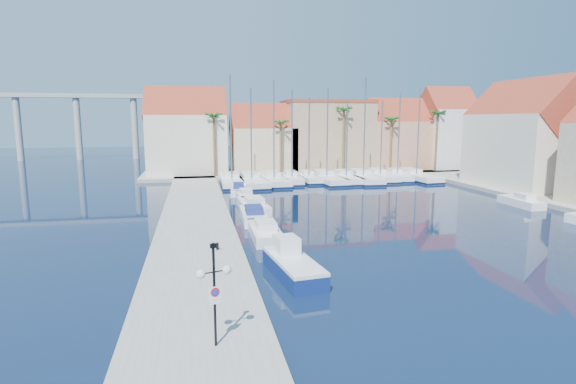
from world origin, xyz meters
The scene contains 35 objects.
ground centered at (0.00, 0.00, 0.00)m, with size 260.00×260.00×0.00m, color black.
quay_west centered at (-9.00, 13.50, 0.25)m, with size 6.00×77.00×0.50m, color gray.
shore_north centered at (10.00, 48.00, 0.25)m, with size 54.00×16.00×0.50m, color gray.
lamp_post centered at (-8.35, -9.54, 3.10)m, with size 1.31×0.63×3.96m.
bollard centered at (-7.65, 3.11, 0.72)m, with size 0.18×0.18×0.45m, color black.
fishing_boat centered at (-3.64, -1.34, 0.69)m, with size 2.67×6.10×2.07m.
motorboat_west_0 centered at (-3.88, 7.33, 0.51)m, with size 2.15×6.41×1.40m.
motorboat_west_1 centered at (-3.96, 13.32, 0.51)m, with size 2.31×6.52×1.40m.
motorboat_west_2 centered at (-3.40, 17.92, 0.51)m, with size 2.63×7.39×1.40m.
motorboat_west_3 centered at (-3.61, 23.21, 0.51)m, with size 1.96×5.13×1.40m.
motorboat_west_4 centered at (-3.84, 28.09, 0.51)m, with size 2.36×5.76×1.40m.
motorboat_east_1 centered at (24.00, 14.30, 0.51)m, with size 1.88×5.44×1.40m.
sailboat_0 centered at (-4.06, 35.79, 0.59)m, with size 3.14×11.24×14.60m.
sailboat_1 centered at (-1.49, 35.20, 0.57)m, with size 3.86×12.07×12.92m.
sailboat_2 centered at (1.68, 35.63, 0.59)m, with size 3.35×11.05×14.06m.
sailboat_3 centered at (4.40, 36.10, 0.61)m, with size 2.90×8.93×12.89m.
sailboat_4 centered at (6.92, 36.61, 0.61)m, with size 2.32×8.17×11.85m.
sailboat_5 centered at (9.31, 36.02, 0.57)m, with size 3.93×12.05×13.23m.
sailboat_6 centered at (12.16, 35.68, 0.56)m, with size 2.85×10.67×11.57m.
sailboat_7 centered at (14.76, 35.66, 0.58)m, with size 3.81×11.96×14.60m.
sailboat_8 centered at (17.72, 36.46, 0.57)m, with size 2.92×10.08×11.51m.
sailboat_9 centered at (20.30, 36.06, 0.61)m, with size 3.00×8.75×12.71m.
sailboat_10 centered at (22.79, 35.30, 0.58)m, with size 3.75×11.30×13.27m.
building_0 centered at (-10.00, 47.00, 6.52)m, with size 12.30×9.00×13.50m.
building_1 centered at (2.00, 47.00, 5.30)m, with size 10.30×8.00×11.00m.
building_2 centered at (13.00, 48.00, 6.26)m, with size 14.20×10.20×11.50m.
building_3 centered at (25.00, 47.00, 5.86)m, with size 10.30×8.00×12.00m.
building_4 centered at (34.00, 46.00, 6.97)m, with size 8.30×8.00×14.00m.
building_6 centered at (32.00, 24.00, 6.52)m, with size 9.00×14.30×13.50m.
palm_0 centered at (-6.00, 42.00, 9.08)m, with size 2.60×2.60×10.15m.
palm_1 centered at (4.00, 42.00, 8.14)m, with size 2.60×2.60×9.15m.
palm_2 centered at (14.00, 42.00, 10.02)m, with size 2.60×2.60×11.15m.
palm_3 centered at (22.00, 42.00, 8.61)m, with size 2.60×2.60×9.65m.
palm_4 centered at (30.00, 42.00, 9.55)m, with size 2.60×2.60×10.65m.
viaduct centered at (-39.07, 82.00, 10.25)m, with size 48.00×2.20×14.45m.
Camera 1 is at (-8.89, -25.41, 8.86)m, focal length 28.00 mm.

